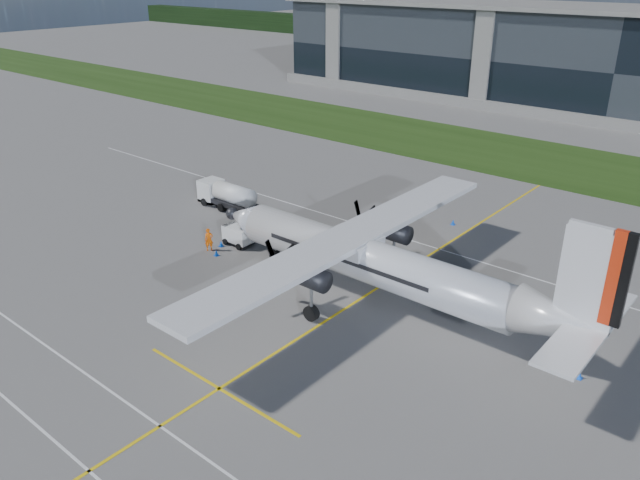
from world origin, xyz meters
TOP-DOWN VIEW (x-y plane):
  - ground at (0.00, 40.00)m, footprint 400.00×400.00m
  - grass_strip at (0.00, 48.00)m, footprint 400.00×18.00m
  - terminal_building at (0.00, 80.00)m, footprint 120.00×20.00m
  - yellow_taxiway_centerline at (3.00, 10.00)m, footprint 0.20×70.00m
  - white_lane_line at (0.00, -14.00)m, footprint 90.00×0.15m
  - turboprop_aircraft at (4.43, 7.57)m, footprint 30.10×31.21m
  - fuel_tanker_truck at (-17.77, 13.20)m, footprint 6.84×2.22m
  - baggage_tug at (-10.36, 8.06)m, footprint 2.67×1.60m
  - ground_crew_person at (-11.34, 5.75)m, footprint 1.01×1.08m
  - safety_cone_tail at (17.95, 7.73)m, footprint 0.36×0.36m
  - safety_cone_nose_port at (-10.13, 5.41)m, footprint 0.36×0.36m
  - safety_cone_stbdwing at (1.30, 23.41)m, footprint 0.36×0.36m
  - safety_cone_fwd at (-11.19, 6.86)m, footprint 0.36×0.36m

SIDE VIEW (x-z plane):
  - ground at x=0.00m, z-range 0.00..0.00m
  - yellow_taxiway_centerline at x=3.00m, z-range 0.00..0.01m
  - white_lane_line at x=0.00m, z-range 0.00..0.01m
  - grass_strip at x=0.00m, z-range 0.00..0.04m
  - safety_cone_tail at x=17.95m, z-range 0.00..0.50m
  - safety_cone_nose_port at x=-10.13m, z-range 0.00..0.50m
  - safety_cone_stbdwing at x=1.30m, z-range 0.00..0.50m
  - safety_cone_fwd at x=-11.19m, z-range 0.00..0.50m
  - baggage_tug at x=-10.36m, z-range 0.00..1.60m
  - ground_crew_person at x=-11.34m, z-range 0.00..2.16m
  - fuel_tanker_truck at x=-17.77m, z-range 0.00..2.56m
  - turboprop_aircraft at x=4.43m, z-range 0.00..9.36m
  - terminal_building at x=0.00m, z-range 0.00..15.00m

